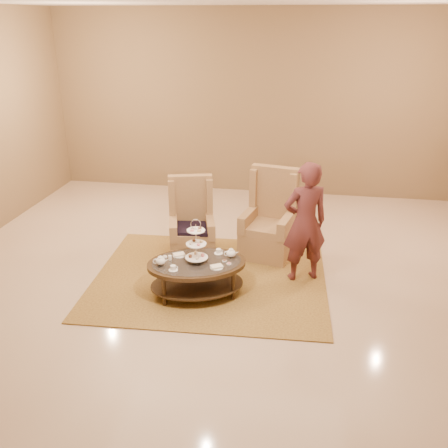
% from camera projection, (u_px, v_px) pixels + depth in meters
% --- Properties ---
extents(ground, '(8.00, 8.00, 0.00)m').
position_uv_depth(ground, '(220.00, 286.00, 6.62)').
color(ground, beige).
rests_on(ground, ground).
extents(ceiling, '(8.00, 8.00, 0.02)m').
position_uv_depth(ceiling, '(220.00, 286.00, 6.62)').
color(ceiling, silver).
rests_on(ceiling, ground).
extents(wall_back, '(8.00, 0.04, 3.50)m').
position_uv_depth(wall_back, '(256.00, 104.00, 9.59)').
color(wall_back, olive).
rests_on(wall_back, ground).
extents(rug, '(3.23, 2.74, 0.02)m').
position_uv_depth(rug, '(210.00, 278.00, 6.81)').
color(rug, '#A7883B').
rests_on(rug, ground).
extents(tea_table, '(1.45, 1.21, 1.04)m').
position_uv_depth(tea_table, '(197.00, 268.00, 6.29)').
color(tea_table, black).
rests_on(tea_table, ground).
extents(armchair_left, '(0.79, 0.81, 1.19)m').
position_uv_depth(armchair_left, '(192.00, 230.00, 7.34)').
color(armchair_left, '#A67B4E').
rests_on(armchair_left, ground).
extents(armchair_right, '(0.84, 0.86, 1.30)m').
position_uv_depth(armchair_right, '(270.00, 226.00, 7.39)').
color(armchair_right, '#A67B4E').
rests_on(armchair_right, ground).
extents(person, '(0.70, 0.59, 1.65)m').
position_uv_depth(person, '(305.00, 223.00, 6.50)').
color(person, '#552425').
rests_on(person, ground).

